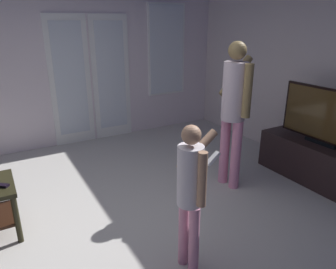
{
  "coord_description": "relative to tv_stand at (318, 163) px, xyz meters",
  "views": [
    {
      "loc": [
        -0.74,
        -2.4,
        1.89
      ],
      "look_at": [
        0.69,
        0.09,
        0.85
      ],
      "focal_mm": 33.88,
      "sensor_mm": 36.0,
      "label": 1
    }
  ],
  "objects": [
    {
      "name": "wall_back_with_doors",
      "position": [
        -2.5,
        2.86,
        1.12
      ],
      "size": [
        6.04,
        0.09,
        2.82
      ],
      "color": "silver",
      "rests_on": "ground_plane"
    },
    {
      "name": "flat_screen_tv",
      "position": [
        -0.0,
        0.0,
        0.59
      ],
      "size": [
        0.08,
        1.13,
        0.67
      ],
      "color": "black",
      "rests_on": "tv_stand"
    },
    {
      "name": "ground_plane",
      "position": [
        -2.61,
        0.25,
        -0.26
      ],
      "size": [
        6.04,
        5.29,
        0.02
      ],
      "primitive_type": "cube",
      "color": "#B5B1AB"
    },
    {
      "name": "tv_stand",
      "position": [
        0.0,
        0.0,
        0.0
      ],
      "size": [
        0.48,
        1.44,
        0.5
      ],
      "color": "black",
      "rests_on": "ground_plane"
    },
    {
      "name": "wall_right_plain",
      "position": [
        0.38,
        0.25,
        1.15
      ],
      "size": [
        0.06,
        5.29,
        2.79
      ],
      "color": "silver",
      "rests_on": "ground_plane"
    },
    {
      "name": "person_adult",
      "position": [
        -0.98,
        0.48,
        0.76
      ],
      "size": [
        0.59,
        0.5,
        1.69
      ],
      "color": "pink",
      "rests_on": "ground_plane"
    },
    {
      "name": "person_child",
      "position": [
        -2.17,
        -0.44,
        0.48
      ],
      "size": [
        0.49,
        0.36,
        1.21
      ],
      "color": "pink",
      "rests_on": "ground_plane"
    }
  ]
}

